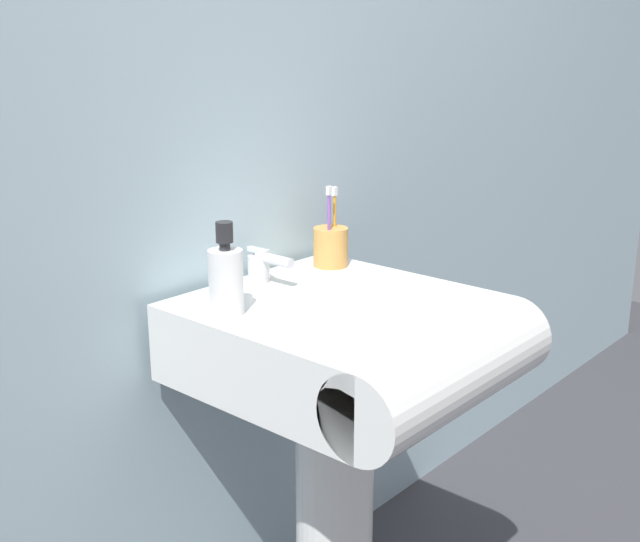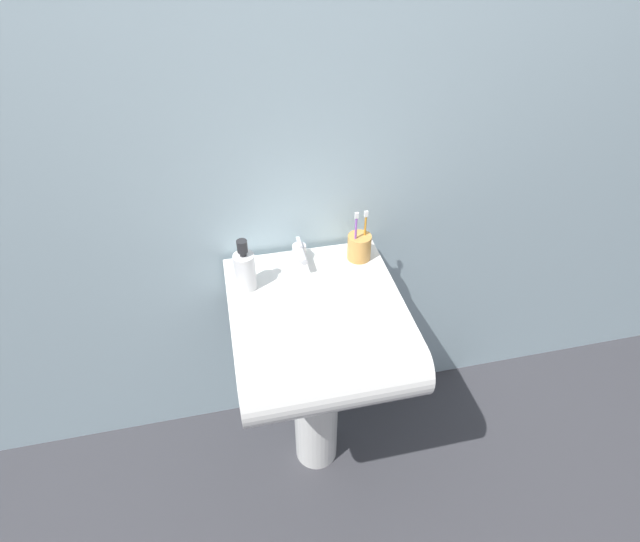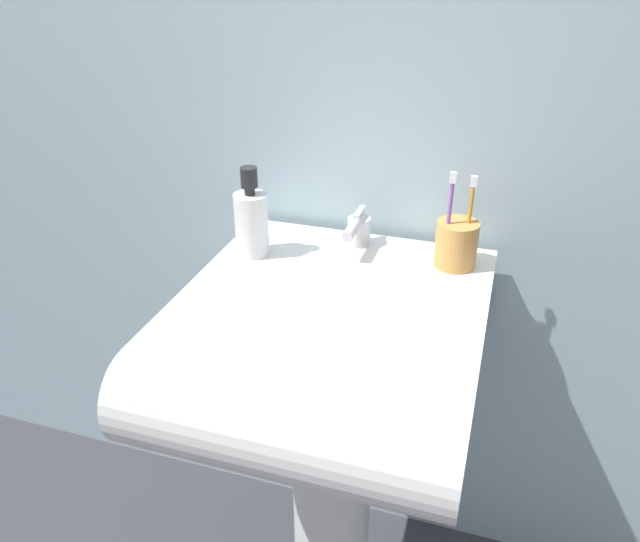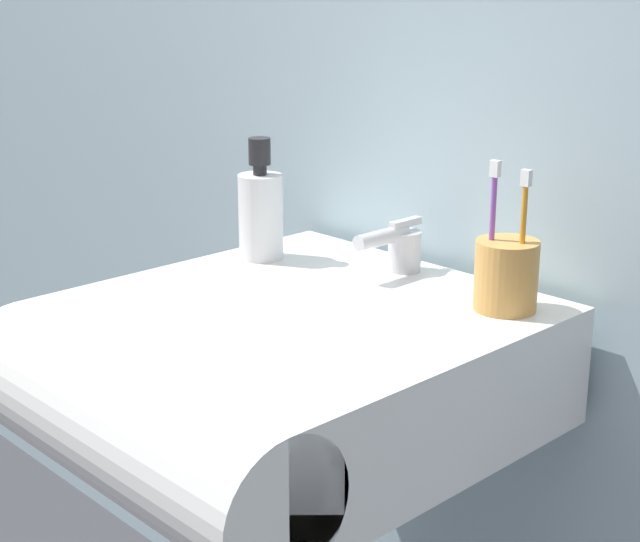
# 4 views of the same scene
# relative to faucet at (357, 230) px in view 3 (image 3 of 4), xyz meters

# --- Properties ---
(wall_back) EXTENTS (5.00, 0.05, 2.40)m
(wall_back) POSITION_rel_faucet_xyz_m (0.01, 0.11, 0.32)
(wall_back) COLOR #9EB7C1
(wall_back) RESTS_ON ground
(sink_pedestal) EXTENTS (0.17, 0.17, 0.69)m
(sink_pedestal) POSITION_rel_faucet_xyz_m (0.01, -0.19, -0.54)
(sink_pedestal) COLOR white
(sink_pedestal) RESTS_ON ground
(sink_basin) EXTENTS (0.53, 0.60, 0.16)m
(sink_basin) POSITION_rel_faucet_xyz_m (0.01, -0.25, -0.12)
(sink_basin) COLOR white
(sink_basin) RESTS_ON sink_pedestal
(faucet) EXTENTS (0.05, 0.12, 0.07)m
(faucet) POSITION_rel_faucet_xyz_m (0.00, 0.00, 0.00)
(faucet) COLOR silver
(faucet) RESTS_ON sink_basin
(toothbrush_cup) EXTENTS (0.08, 0.08, 0.19)m
(toothbrush_cup) POSITION_rel_faucet_xyz_m (0.20, -0.02, 0.01)
(toothbrush_cup) COLOR #D19347
(toothbrush_cup) RESTS_ON sink_basin
(soap_bottle) EXTENTS (0.06, 0.06, 0.18)m
(soap_bottle) POSITION_rel_faucet_xyz_m (-0.19, -0.09, 0.03)
(soap_bottle) COLOR white
(soap_bottle) RESTS_ON sink_basin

